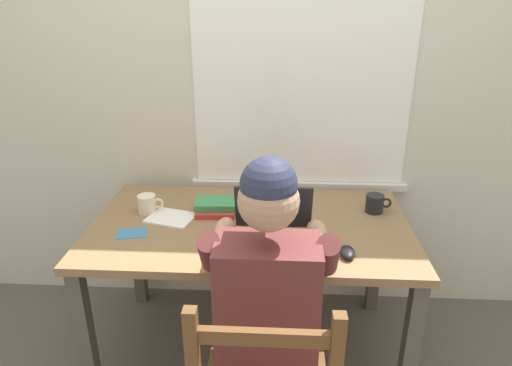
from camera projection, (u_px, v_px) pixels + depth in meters
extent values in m
plane|color=#56514C|center=(251.00, 347.00, 2.33)|extent=(8.00, 8.00, 0.00)
cube|color=beige|center=(256.00, 76.00, 2.29)|extent=(6.00, 0.04, 2.60)
cube|color=white|center=(303.00, 70.00, 2.24)|extent=(1.10, 0.01, 1.19)
cube|color=beige|center=(298.00, 184.00, 2.47)|extent=(1.16, 0.06, 0.04)
cube|color=olive|center=(250.00, 227.00, 2.06)|extent=(1.44, 0.82, 0.03)
cube|color=#4C4742|center=(86.00, 339.00, 1.90)|extent=(0.06, 0.06, 0.68)
cube|color=#4C4742|center=(410.00, 351.00, 1.83)|extent=(0.06, 0.06, 0.68)
cube|color=#4C4742|center=(137.00, 250.00, 2.57)|extent=(0.06, 0.06, 0.68)
cube|color=#4C4742|center=(376.00, 257.00, 2.50)|extent=(0.06, 0.06, 0.68)
cube|color=brown|center=(267.00, 308.00, 1.51)|extent=(0.34, 0.20, 0.50)
sphere|color=tan|center=(268.00, 201.00, 1.36)|extent=(0.19, 0.19, 0.19)
sphere|color=#282D47|center=(269.00, 185.00, 1.34)|extent=(0.17, 0.17, 0.17)
cube|color=#282D47|center=(269.00, 180.00, 1.42)|extent=(0.13, 0.10, 0.01)
cylinder|color=#38383D|center=(246.00, 327.00, 1.79)|extent=(0.13, 0.40, 0.13)
cylinder|color=#38383D|center=(291.00, 328.00, 1.78)|extent=(0.13, 0.40, 0.13)
cylinder|color=#38383D|center=(249.00, 337.00, 2.07)|extent=(0.10, 0.10, 0.46)
cylinder|color=#38383D|center=(289.00, 339.00, 2.06)|extent=(0.10, 0.10, 0.46)
cylinder|color=brown|center=(210.00, 253.00, 1.54)|extent=(0.10, 0.25, 0.25)
cylinder|color=tan|center=(220.00, 243.00, 1.79)|extent=(0.07, 0.28, 0.07)
sphere|color=tan|center=(226.00, 227.00, 1.92)|extent=(0.08, 0.08, 0.08)
cylinder|color=brown|center=(328.00, 256.00, 1.52)|extent=(0.10, 0.25, 0.25)
cylinder|color=tan|center=(321.00, 246.00, 1.77)|extent=(0.07, 0.28, 0.07)
sphere|color=tan|center=(316.00, 229.00, 1.90)|extent=(0.08, 0.08, 0.08)
cube|color=brown|center=(264.00, 337.00, 1.17)|extent=(0.36, 0.02, 0.04)
cube|color=#232328|center=(272.00, 248.00, 1.84)|extent=(0.33, 0.23, 0.02)
cube|color=#38383D|center=(272.00, 246.00, 1.84)|extent=(0.29, 0.17, 0.00)
cube|color=#232328|center=(273.00, 207.00, 1.93)|extent=(0.33, 0.07, 0.21)
cube|color=silver|center=(273.00, 207.00, 1.93)|extent=(0.29, 0.06, 0.18)
ellipsoid|color=black|center=(347.00, 252.00, 1.79)|extent=(0.06, 0.10, 0.03)
cylinder|color=beige|center=(147.00, 204.00, 2.15)|extent=(0.09, 0.09, 0.09)
torus|color=beige|center=(158.00, 203.00, 2.14)|extent=(0.05, 0.01, 0.05)
cylinder|color=black|center=(375.00, 203.00, 2.15)|extent=(0.08, 0.08, 0.09)
torus|color=black|center=(386.00, 203.00, 2.14)|extent=(0.05, 0.01, 0.05)
cube|color=#BC332D|center=(216.00, 211.00, 2.15)|extent=(0.19, 0.16, 0.03)
cube|color=#38844C|center=(216.00, 204.00, 2.15)|extent=(0.20, 0.14, 0.03)
cube|color=white|center=(171.00, 218.00, 2.09)|extent=(0.24, 0.21, 0.01)
cube|color=teal|center=(132.00, 233.00, 1.97)|extent=(0.15, 0.12, 0.00)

